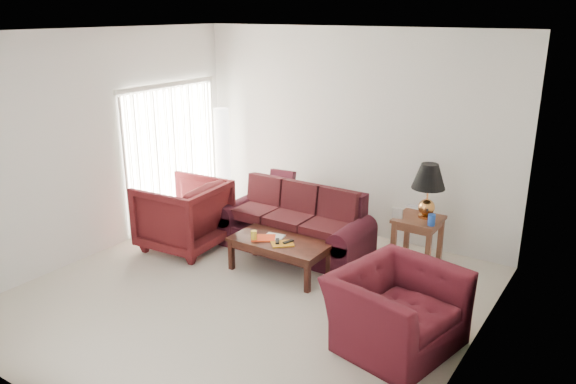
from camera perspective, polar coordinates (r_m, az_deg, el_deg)
The scene contains 19 objects.
floor at distance 6.77m, azimuth -4.02°, elevation -10.37°, with size 5.00×5.00×0.00m, color beige.
blinds at distance 8.80m, azimuth -11.67°, elevation 3.64°, with size 0.10×2.00×2.16m, color silver.
sofa at distance 7.75m, azimuth 0.50°, elevation -2.95°, with size 2.15×0.93×0.88m, color black, non-canonical shape.
throw_pillow at distance 8.59m, azimuth -0.59°, elevation 0.93°, with size 0.39×0.11×0.39m, color black.
end_table at distance 7.64m, azimuth 12.99°, elevation -4.78°, with size 0.58×0.58×0.63m, color #52211C, non-canonical shape.
table_lamp at distance 7.44m, azimuth 14.02°, elevation 0.10°, with size 0.43×0.43×0.73m, color #BF7D3B, non-canonical shape.
clock at distance 7.44m, azimuth 11.06°, elevation -2.11°, with size 0.13×0.05×0.13m, color #B6B7BB.
blue_canister at distance 7.27m, azimuth 14.38°, elevation -2.76°, with size 0.09×0.09×0.15m, color #173D98.
picture_frame at distance 7.70m, azimuth 12.57°, elevation -1.38°, with size 0.14×0.02×0.17m, color #ADADB1.
floor_lamp at distance 9.21m, azimuth -6.64°, elevation 3.22°, with size 0.28×0.28×1.75m, color white, non-canonical shape.
armchair_left at distance 7.96m, azimuth -10.58°, elevation -2.32°, with size 1.04×1.07×0.97m, color #461012.
armchair_right at distance 5.77m, azimuth 10.94°, elevation -11.67°, with size 1.20×1.05×0.78m, color #410F17.
coffee_table at distance 7.19m, azimuth -0.86°, elevation -6.57°, with size 1.26×0.63×0.44m, color black, non-canonical shape.
magazine_red at distance 7.17m, azimuth -2.50°, elevation -4.69°, with size 0.30×0.22×0.02m, color red.
magazine_white at distance 7.21m, azimuth -1.40°, elevation -4.53°, with size 0.25×0.19×0.01m, color white.
magazine_orange at distance 6.99m, azimuth -0.58°, elevation -5.28°, with size 0.27×0.20×0.02m, color #BB7916.
remote_a at distance 7.02m, azimuth -1.09°, elevation -5.00°, with size 0.05×0.16×0.02m, color black.
remote_b at distance 7.01m, azimuth 0.03°, elevation -5.06°, with size 0.04×0.15×0.02m, color black.
yellow_glass at distance 7.10m, azimuth -3.49°, elevation -4.45°, with size 0.07×0.07×0.13m, color yellow.
Camera 1 is at (3.64, -4.71, 3.22)m, focal length 35.00 mm.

